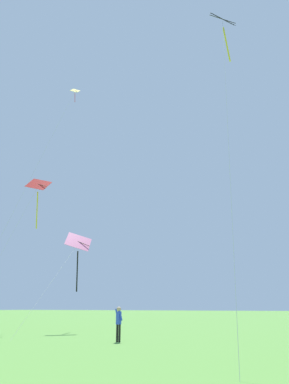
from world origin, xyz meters
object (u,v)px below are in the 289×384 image
at_px(kite_black_large, 224,30).
at_px(kite_yellow_diamond, 66,109).
at_px(person_far_back, 119,321).
at_px(kite_red_high, 37,195).
at_px(kite_pink_low, 78,253).

bearing_deg(kite_black_large, kite_yellow_diamond, 164.19).
distance_m(kite_black_large, person_far_back, 20.69).
xyz_separation_m(kite_yellow_diamond, person_far_back, (11.55, -7.64, -20.88)).
height_order(kite_yellow_diamond, kite_black_large, kite_yellow_diamond).
relative_size(kite_red_high, person_far_back, 7.41).
relative_size(kite_red_high, kite_black_large, 0.60).
bearing_deg(person_far_back, kite_yellow_diamond, 146.51).
xyz_separation_m(kite_red_high, kite_yellow_diamond, (0.42, 2.50, 10.37)).
xyz_separation_m(kite_yellow_diamond, kite_black_large, (18.23, -5.16, -1.46)).
bearing_deg(kite_black_large, kite_red_high, 171.88).
bearing_deg(kite_red_high, kite_pink_low, 10.57).
xyz_separation_m(kite_black_large, kite_pink_low, (-14.29, 3.48, -14.40)).
bearing_deg(kite_pink_low, person_far_back, -38.04).
bearing_deg(kite_yellow_diamond, kite_red_high, -99.58).
bearing_deg(kite_red_high, kite_black_large, -8.12).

